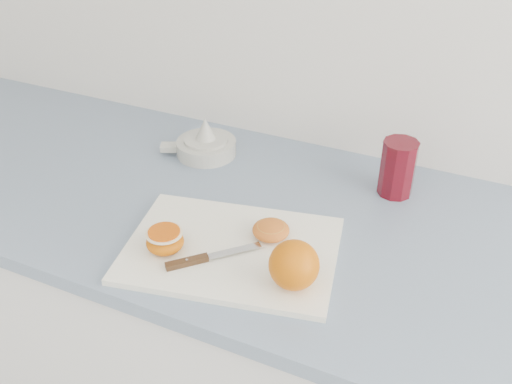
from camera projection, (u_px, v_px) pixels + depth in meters
counter at (266, 364)px, 1.36m from camera, size 2.33×0.64×0.89m
cutting_board at (231, 250)px, 1.01m from camera, size 0.41×0.33×0.01m
whole_orange at (294, 265)px, 0.90m from camera, size 0.08×0.08×0.08m
half_orange at (165, 241)px, 0.98m from camera, size 0.07×0.07×0.04m
squeezed_shell at (271, 230)px, 1.02m from camera, size 0.07×0.07×0.03m
paring_knife at (196, 260)px, 0.96m from camera, size 0.13×0.13×0.01m
citrus_juicer at (206, 144)px, 1.29m from camera, size 0.17×0.14×0.09m
red_tumbler at (397, 170)px, 1.14m from camera, size 0.07×0.07×0.12m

